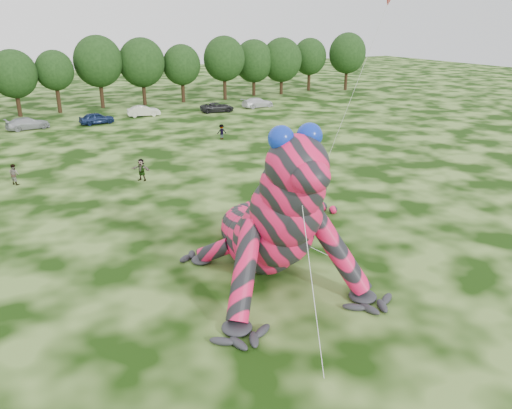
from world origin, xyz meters
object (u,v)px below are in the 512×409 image
at_px(tree_10, 99,72).
at_px(car_7, 258,103).
at_px(car_3, 28,123).
at_px(tree_9, 56,82).
at_px(tree_16, 309,64).
at_px(spectator_1, 14,174).
at_px(tree_13, 224,68).
at_px(tree_15, 282,66).
at_px(tree_11, 143,72).
at_px(tree_17, 347,62).
at_px(spectator_5, 141,170).
at_px(car_5, 144,111).
at_px(inflatable_gecko, 257,191).
at_px(car_6, 217,107).
at_px(flying_kite, 385,11).
at_px(spectator_2, 222,132).
at_px(tree_12, 182,74).
at_px(tree_14, 254,68).
at_px(tree_8, 15,83).
at_px(car_4, 97,118).

relative_size(tree_10, car_7, 2.10).
bearing_deg(car_3, tree_9, -36.71).
xyz_separation_m(tree_16, spectator_1, (-52.77, -34.72, -3.82)).
distance_m(tree_13, tree_15, 11.36).
relative_size(tree_11, tree_17, 0.98).
bearing_deg(spectator_5, spectator_1, -154.67).
bearing_deg(spectator_1, car_7, -92.89).
distance_m(tree_17, car_5, 42.13).
bearing_deg(inflatable_gecko, tree_17, 53.17).
height_order(tree_17, car_6, tree_17).
height_order(flying_kite, car_3, flying_kite).
bearing_deg(spectator_2, tree_12, -95.71).
bearing_deg(car_3, inflatable_gecko, -179.91).
height_order(car_5, car_6, car_5).
distance_m(tree_16, car_3, 51.19).
distance_m(tree_11, tree_17, 38.19).
height_order(tree_9, tree_14, tree_14).
distance_m(tree_13, spectator_5, 44.37).
height_order(flying_kite, tree_9, flying_kite).
height_order(tree_12, spectator_5, tree_12).
bearing_deg(car_7, inflatable_gecko, 146.64).
height_order(tree_14, tree_15, tree_15).
relative_size(tree_8, tree_17, 0.87).
distance_m(tree_9, car_4, 11.69).
bearing_deg(tree_8, car_4, -51.71).
xyz_separation_m(tree_10, spectator_1, (-14.72, -33.92, -4.39)).
bearing_deg(tree_17, tree_8, 179.67).
relative_size(tree_12, car_4, 2.07).
distance_m(tree_10, tree_15, 31.09).
bearing_deg(tree_9, tree_13, -0.48).
xyz_separation_m(tree_8, tree_9, (5.28, 0.36, -0.13)).
xyz_separation_m(tree_11, tree_15, (24.69, -0.42, -0.22)).
bearing_deg(spectator_1, tree_9, -50.20).
bearing_deg(tree_8, tree_11, 3.84).
bearing_deg(tree_8, spectator_5, -80.09).
bearing_deg(spectator_2, tree_15, -125.89).
distance_m(car_6, spectator_2, 17.23).
height_order(flying_kite, tree_15, flying_kite).
distance_m(tree_12, car_7, 13.51).
bearing_deg(inflatable_gecko, tree_16, 58.56).
height_order(tree_15, car_5, tree_15).
distance_m(tree_11, car_4, 15.78).
distance_m(inflatable_gecko, car_7, 51.38).
xyz_separation_m(tree_14, spectator_1, (-40.78, -34.07, -3.84)).
bearing_deg(tree_10, spectator_5, -97.94).
bearing_deg(tree_11, car_5, -107.78).
xyz_separation_m(tree_14, car_3, (-37.60, -11.42, -3.97)).
bearing_deg(tree_12, car_6, -84.27).
bearing_deg(flying_kite, tree_8, 114.02).
distance_m(tree_12, spectator_2, 27.42).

